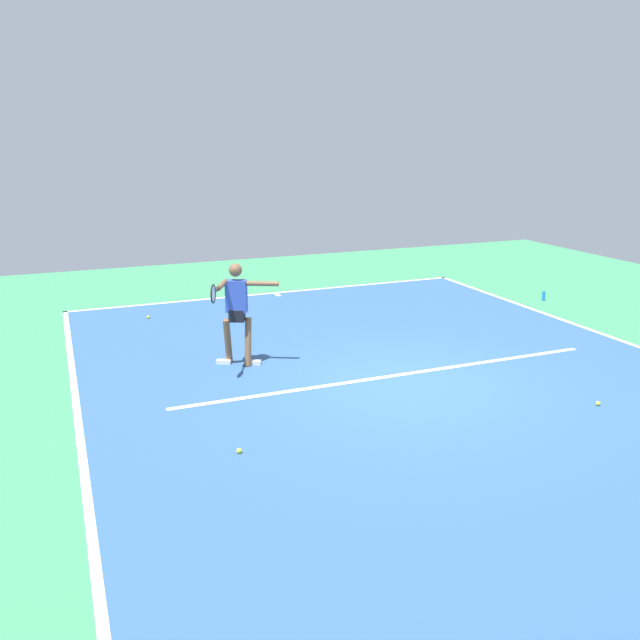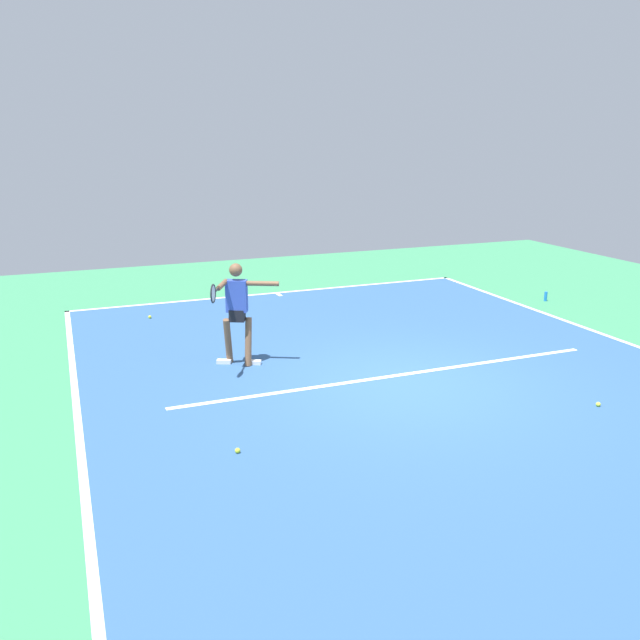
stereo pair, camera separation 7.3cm
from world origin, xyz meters
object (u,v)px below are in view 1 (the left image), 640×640
tennis_ball_by_sideline (598,404)px  tennis_ball_near_service_line (239,451)px  water_bottle (544,296)px  tennis_ball_far_corner (148,317)px  tennis_player (237,308)px

tennis_ball_by_sideline → tennis_ball_near_service_line: bearing=-5.6°
tennis_ball_near_service_line → water_bottle: size_ratio=0.30×
tennis_ball_near_service_line → tennis_ball_far_corner: size_ratio=1.00×
tennis_ball_far_corner → tennis_player: bearing=105.8°
tennis_ball_near_service_line → water_bottle: water_bottle is taller
tennis_ball_by_sideline → water_bottle: 6.33m
tennis_ball_near_service_line → tennis_ball_by_sideline: (-5.12, 0.50, 0.00)m
tennis_ball_near_service_line → water_bottle: 9.84m
tennis_player → tennis_ball_near_service_line: tennis_player is taller
tennis_ball_near_service_line → tennis_ball_far_corner: 6.62m
tennis_player → tennis_ball_by_sideline: bearing=166.0°
tennis_player → tennis_ball_far_corner: (0.99, -3.52, -0.96)m
tennis_player → water_bottle: (-7.77, -1.68, -0.88)m
tennis_ball_far_corner → water_bottle: bearing=168.1°
tennis_ball_near_service_line → tennis_ball_by_sideline: bearing=174.4°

